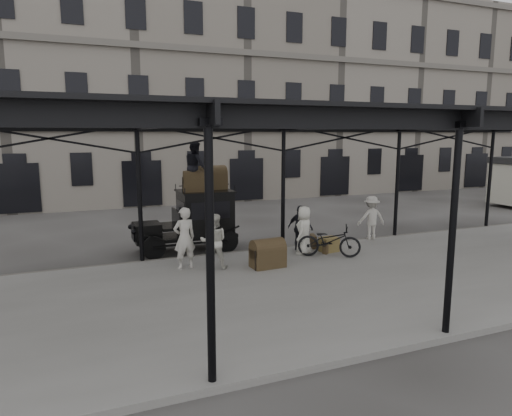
{
  "coord_description": "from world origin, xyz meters",
  "views": [
    {
      "loc": [
        -6.96,
        -12.54,
        4.17
      ],
      "look_at": [
        -1.21,
        1.6,
        1.7
      ],
      "focal_mm": 32.0,
      "sensor_mm": 36.0,
      "label": 1
    }
  ],
  "objects_px": {
    "bicycle": "(329,241)",
    "porter_left": "(184,238)",
    "porter_official": "(300,228)",
    "steamer_trunk_roof_near": "(195,183)",
    "taxi": "(197,218)",
    "steamer_trunk_platform": "(268,255)"
  },
  "relations": [
    {
      "from": "bicycle",
      "to": "porter_left",
      "type": "bearing_deg",
      "value": 113.91
    },
    {
      "from": "porter_left",
      "to": "porter_official",
      "type": "distance_m",
      "value": 4.31
    },
    {
      "from": "taxi",
      "to": "bicycle",
      "type": "height_order",
      "value": "taxi"
    },
    {
      "from": "porter_left",
      "to": "steamer_trunk_roof_near",
      "type": "height_order",
      "value": "steamer_trunk_roof_near"
    },
    {
      "from": "steamer_trunk_platform",
      "to": "porter_official",
      "type": "bearing_deg",
      "value": 34.32
    },
    {
      "from": "porter_left",
      "to": "porter_official",
      "type": "height_order",
      "value": "porter_left"
    },
    {
      "from": "porter_left",
      "to": "taxi",
      "type": "bearing_deg",
      "value": -120.12
    },
    {
      "from": "porter_left",
      "to": "steamer_trunk_platform",
      "type": "relative_size",
      "value": 1.86
    },
    {
      "from": "porter_official",
      "to": "steamer_trunk_platform",
      "type": "distance_m",
      "value": 2.42
    },
    {
      "from": "steamer_trunk_roof_near",
      "to": "steamer_trunk_platform",
      "type": "height_order",
      "value": "steamer_trunk_roof_near"
    },
    {
      "from": "taxi",
      "to": "bicycle",
      "type": "xyz_separation_m",
      "value": [
        3.68,
        -3.08,
        -0.51
      ]
    },
    {
      "from": "bicycle",
      "to": "steamer_trunk_platform",
      "type": "relative_size",
      "value": 2.05
    },
    {
      "from": "porter_left",
      "to": "bicycle",
      "type": "height_order",
      "value": "porter_left"
    },
    {
      "from": "bicycle",
      "to": "steamer_trunk_roof_near",
      "type": "xyz_separation_m",
      "value": [
        -3.76,
        2.84,
        1.79
      ]
    },
    {
      "from": "porter_official",
      "to": "porter_left",
      "type": "bearing_deg",
      "value": 61.3
    },
    {
      "from": "taxi",
      "to": "steamer_trunk_roof_near",
      "type": "distance_m",
      "value": 1.31
    },
    {
      "from": "porter_official",
      "to": "steamer_trunk_roof_near",
      "type": "distance_m",
      "value": 4.0
    },
    {
      "from": "taxi",
      "to": "bicycle",
      "type": "distance_m",
      "value": 4.83
    },
    {
      "from": "bicycle",
      "to": "steamer_trunk_roof_near",
      "type": "bearing_deg",
      "value": 82.89
    },
    {
      "from": "steamer_trunk_roof_near",
      "to": "steamer_trunk_platform",
      "type": "distance_m",
      "value": 3.98
    },
    {
      "from": "porter_official",
      "to": "steamer_trunk_roof_near",
      "type": "xyz_separation_m",
      "value": [
        -3.27,
        1.7,
        1.54
      ]
    },
    {
      "from": "porter_left",
      "to": "steamer_trunk_platform",
      "type": "xyz_separation_m",
      "value": [
        2.38,
        -0.83,
        -0.57
      ]
    }
  ]
}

